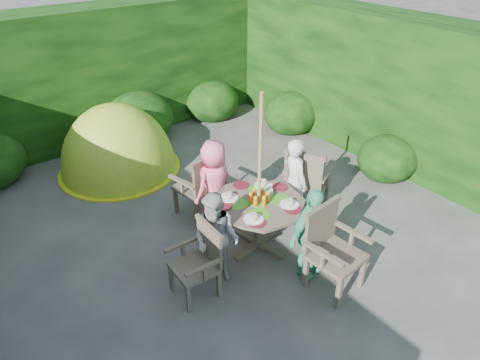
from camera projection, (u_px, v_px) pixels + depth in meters
ground at (207, 230)px, 6.18m from camera, size 60.00×60.00×0.00m
hedge_enclosure at (154, 120)px, 6.43m from camera, size 9.00×9.00×2.50m
patio_table at (259, 209)px, 5.59m from camera, size 1.45×1.45×0.86m
parasol_pole at (260, 176)px, 5.33m from camera, size 0.05×0.05×2.20m
garden_chair_right at (306, 179)px, 6.30m from camera, size 0.76×0.80×1.05m
garden_chair_left at (199, 260)px, 4.94m from camera, size 0.49×0.55×0.89m
garden_chair_back at (201, 184)px, 6.24m from camera, size 0.69×0.64×1.00m
garden_chair_front at (331, 248)px, 5.01m from camera, size 0.67×0.61×1.03m
child_right at (294, 181)px, 6.08m from camera, size 0.38×0.52×1.31m
child_left at (216, 238)px, 5.08m from camera, size 0.69×0.74×1.21m
child_back at (215, 184)px, 6.01m from camera, size 0.71×0.53×1.32m
child_front at (310, 233)px, 5.14m from camera, size 0.75×0.37×1.23m
dome_tent at (121, 169)px, 7.66m from camera, size 2.53×2.53×2.42m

